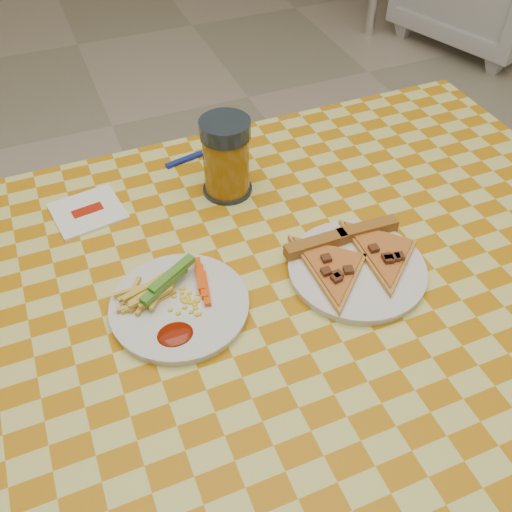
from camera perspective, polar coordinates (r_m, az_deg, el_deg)
The scene contains 9 objects.
ground at distance 1.54m, azimuth 0.91°, elevation -22.02°, with size 8.00×8.00×0.00m, color beige.
table at distance 0.95m, azimuth 1.37°, elevation -5.81°, with size 1.28×0.88×0.76m.
plate_left at distance 0.86m, azimuth -7.63°, elevation -5.07°, with size 0.20×0.20×0.01m, color silver.
plate_right at distance 0.91m, azimuth 10.03°, elevation -1.42°, with size 0.21×0.21×0.01m, color silver.
fries_veggies at distance 0.85m, azimuth -8.55°, elevation -3.85°, with size 0.16×0.15×0.04m.
pizza_slices at distance 0.91m, azimuth 9.83°, elevation -0.07°, with size 0.23×0.21×0.02m.
drink_glass at distance 1.02m, azimuth -2.99°, elevation 9.75°, with size 0.09×0.09×0.15m.
napkin at distance 1.05m, azimuth -16.47°, elevation 4.30°, with size 0.13×0.12×0.01m.
fork at distance 1.15m, azimuth -5.75°, elevation 10.08°, with size 0.14×0.04×0.01m.
Camera 1 is at (-0.25, -0.54, 1.42)m, focal length 40.00 mm.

